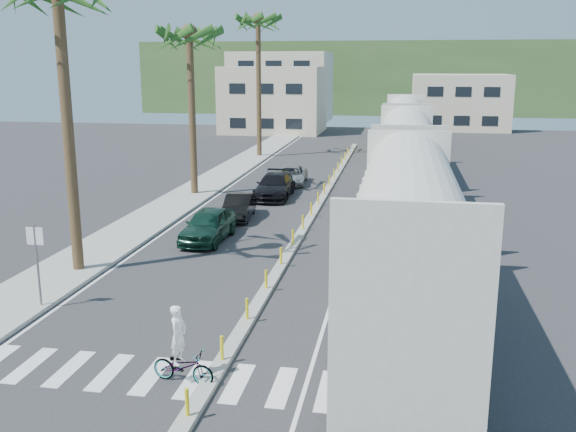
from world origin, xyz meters
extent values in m
plane|color=#28282B|center=(0.00, 0.00, 0.00)|extent=(140.00, 140.00, 0.00)
cube|color=gray|center=(-8.50, 25.00, 0.07)|extent=(3.00, 90.00, 0.15)
cube|color=black|center=(4.28, 28.00, 0.03)|extent=(0.12, 100.00, 0.06)
cube|color=black|center=(5.72, 28.00, 0.03)|extent=(0.12, 100.00, 0.06)
cube|color=gray|center=(0.00, 20.00, 0.07)|extent=(0.45, 60.00, 0.15)
cylinder|color=yellow|center=(0.00, -4.00, 0.50)|extent=(0.10, 0.10, 0.70)
cylinder|color=yellow|center=(0.00, -1.00, 0.50)|extent=(0.10, 0.10, 0.70)
cylinder|color=yellow|center=(0.00, 2.00, 0.50)|extent=(0.10, 0.10, 0.70)
cylinder|color=yellow|center=(0.00, 5.00, 0.50)|extent=(0.10, 0.10, 0.70)
cylinder|color=yellow|center=(0.00, 8.00, 0.50)|extent=(0.10, 0.10, 0.70)
cylinder|color=yellow|center=(0.00, 11.00, 0.50)|extent=(0.10, 0.10, 0.70)
cylinder|color=yellow|center=(0.00, 14.00, 0.50)|extent=(0.10, 0.10, 0.70)
cylinder|color=yellow|center=(0.00, 17.00, 0.50)|extent=(0.10, 0.10, 0.70)
cylinder|color=yellow|center=(0.00, 20.00, 0.50)|extent=(0.10, 0.10, 0.70)
cylinder|color=yellow|center=(0.00, 23.00, 0.50)|extent=(0.10, 0.10, 0.70)
cylinder|color=yellow|center=(0.00, 26.00, 0.50)|extent=(0.10, 0.10, 0.70)
cylinder|color=yellow|center=(0.00, 29.00, 0.50)|extent=(0.10, 0.10, 0.70)
cylinder|color=yellow|center=(0.00, 32.00, 0.50)|extent=(0.10, 0.10, 0.70)
cylinder|color=yellow|center=(0.00, 35.00, 0.50)|extent=(0.10, 0.10, 0.70)
cylinder|color=yellow|center=(0.00, 38.00, 0.50)|extent=(0.10, 0.10, 0.70)
cylinder|color=yellow|center=(0.00, 41.00, 0.50)|extent=(0.10, 0.10, 0.70)
cube|color=silver|center=(0.00, -2.00, 0.01)|extent=(14.00, 2.20, 0.01)
cube|color=silver|center=(-6.80, 25.00, 0.00)|extent=(0.12, 90.00, 0.01)
cube|color=silver|center=(2.50, 25.00, 0.00)|extent=(0.12, 90.00, 0.01)
cube|color=beige|center=(5.00, 0.75, 2.70)|extent=(3.00, 12.88, 3.40)
cylinder|color=beige|center=(5.00, 0.75, 4.40)|extent=(2.90, 12.58, 2.90)
cube|color=black|center=(5.00, 0.75, 0.50)|extent=(2.60, 12.88, 1.00)
cube|color=beige|center=(5.00, 15.75, 2.70)|extent=(3.00, 12.88, 3.40)
cylinder|color=beige|center=(5.00, 15.75, 4.40)|extent=(2.90, 12.58, 2.90)
cube|color=black|center=(5.00, 15.75, 0.50)|extent=(2.60, 12.88, 1.00)
cube|color=beige|center=(5.00, 30.75, 2.70)|extent=(3.00, 12.88, 3.40)
cylinder|color=beige|center=(5.00, 30.75, 4.40)|extent=(2.90, 12.58, 2.90)
cube|color=black|center=(5.00, 30.75, 0.50)|extent=(2.60, 12.88, 1.00)
cube|color=#4C4C4F|center=(5.00, 46.75, 1.05)|extent=(3.00, 17.00, 0.50)
cube|color=orange|center=(5.00, 45.75, 2.60)|extent=(2.70, 12.24, 2.60)
cube|color=orange|center=(5.00, 52.53, 2.90)|extent=(3.00, 3.74, 3.20)
cube|color=black|center=(5.00, 46.75, 0.45)|extent=(2.60, 13.60, 0.90)
cylinder|color=brown|center=(-8.00, 6.00, 5.50)|extent=(0.44, 0.44, 11.00)
cylinder|color=brown|center=(-8.30, 22.00, 5.00)|extent=(0.44, 0.44, 10.00)
sphere|color=#234D18|center=(-8.30, 22.00, 10.15)|extent=(3.20, 3.20, 3.20)
cylinder|color=brown|center=(-8.00, 40.00, 6.00)|extent=(0.44, 0.44, 12.00)
sphere|color=#234D18|center=(-8.00, 40.00, 12.15)|extent=(3.20, 3.20, 3.20)
cylinder|color=slate|center=(-7.30, 2.00, 1.50)|extent=(0.08, 0.08, 3.00)
cube|color=silver|center=(-7.30, 2.00, 2.60)|extent=(0.60, 0.04, 0.60)
cube|color=beige|center=(-11.00, 62.00, 4.00)|extent=(12.00, 10.00, 8.00)
cube|color=beige|center=(-13.00, 78.00, 5.00)|extent=(14.00, 12.00, 10.00)
cube|color=beige|center=(12.00, 70.00, 3.50)|extent=(12.00, 10.00, 7.00)
cube|color=#385628|center=(0.00, 100.00, 6.00)|extent=(80.00, 20.00, 12.00)
imported|color=#103124|center=(-4.19, 11.49, 0.78)|extent=(2.08, 4.66, 1.55)
imported|color=black|center=(-3.86, 16.11, 0.66)|extent=(2.09, 4.27, 1.33)
imported|color=black|center=(-3.03, 22.03, 0.76)|extent=(2.32, 5.30, 1.51)
imported|color=#9B9D9F|center=(-2.81, 26.94, 0.61)|extent=(2.61, 4.69, 1.23)
imported|color=#9EA0A5|center=(-0.72, -2.19, 0.46)|extent=(1.16, 1.95, 0.92)
imported|color=white|center=(-0.82, -2.19, 1.35)|extent=(0.71, 0.57, 1.60)
camera|label=1|loc=(4.70, -17.01, 8.22)|focal=40.00mm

